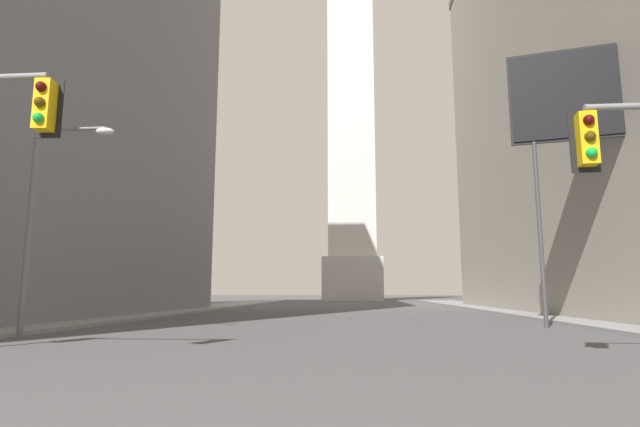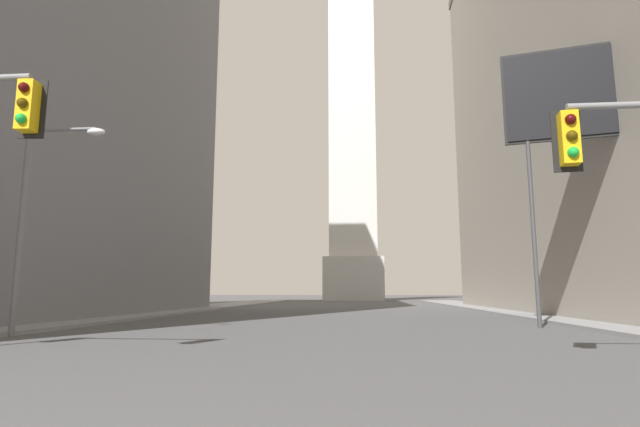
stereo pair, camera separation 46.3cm
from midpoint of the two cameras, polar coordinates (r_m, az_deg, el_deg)
sidewalk_left at (r=33.34m, az=-20.09°, el=-10.77°), size 5.00×95.54×0.15m
sidewalk_right at (r=32.27m, az=25.70°, el=-10.51°), size 5.00×95.54×0.15m
obelisk at (r=86.58m, az=3.87°, el=11.42°), size 9.46×9.46×66.22m
street_lamp at (r=19.59m, az=-29.07°, el=1.14°), size 2.87×0.36×7.23m
billboard_sign at (r=24.31m, az=27.39°, el=11.35°), size 5.43×1.49×11.90m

